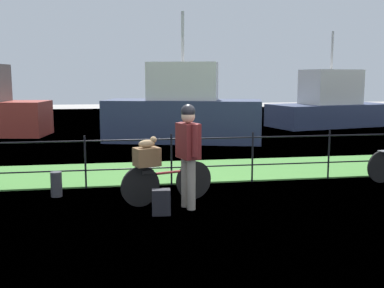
{
  "coord_description": "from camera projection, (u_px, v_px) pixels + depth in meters",
  "views": [
    {
      "loc": [
        -1.9,
        -6.76,
        2.1
      ],
      "look_at": [
        -0.52,
        1.37,
        0.9
      ],
      "focal_mm": 43.02,
      "sensor_mm": 36.0,
      "label": 1
    }
  ],
  "objects": [
    {
      "name": "ground_plane",
      "position": [
        239.0,
        212.0,
        7.21
      ],
      "size": [
        60.0,
        60.0,
        0.0
      ],
      "primitive_type": "plane",
      "color": "#9E9993"
    },
    {
      "name": "grass_strip",
      "position": [
        201.0,
        171.0,
        10.36
      ],
      "size": [
        27.0,
        2.4,
        0.03
      ],
      "primitive_type": "cube",
      "color": "#478438",
      "rests_on": "ground"
    },
    {
      "name": "harbor_water",
      "position": [
        167.0,
        135.0,
        16.85
      ],
      "size": [
        30.0,
        30.0,
        0.0
      ],
      "primitive_type": "plane",
      "color": "slate",
      "rests_on": "ground"
    },
    {
      "name": "iron_fence",
      "position": [
        213.0,
        155.0,
        9.06
      ],
      "size": [
        18.04,
        0.04,
        1.02
      ],
      "color": "black",
      "rests_on": "ground"
    },
    {
      "name": "bicycle_main",
      "position": [
        167.0,
        182.0,
        7.71
      ],
      "size": [
        1.58,
        0.57,
        0.67
      ],
      "color": "black",
      "rests_on": "ground"
    },
    {
      "name": "wooden_crate",
      "position": [
        147.0,
        157.0,
        7.48
      ],
      "size": [
        0.47,
        0.4,
        0.3
      ],
      "primitive_type": "cube",
      "rotation": [
        0.0,
        0.0,
        0.32
      ],
      "color": "brown",
      "rests_on": "bicycle_main"
    },
    {
      "name": "terrier_dog",
      "position": [
        148.0,
        143.0,
        7.46
      ],
      "size": [
        0.32,
        0.22,
        0.18
      ],
      "color": "tan",
      "rests_on": "wooden_crate"
    },
    {
      "name": "cyclist_person",
      "position": [
        188.0,
        147.0,
        7.31
      ],
      "size": [
        0.37,
        0.52,
        1.68
      ],
      "color": "gray",
      "rests_on": "ground"
    },
    {
      "name": "backpack_on_paving",
      "position": [
        161.0,
        202.0,
        7.06
      ],
      "size": [
        0.29,
        0.2,
        0.4
      ],
      "primitive_type": "cube",
      "rotation": [
        0.0,
        0.0,
        3.07
      ],
      "color": "black",
      "rests_on": "ground"
    },
    {
      "name": "mooring_bollard",
      "position": [
        56.0,
        184.0,
        8.14
      ],
      "size": [
        0.2,
        0.2,
        0.44
      ],
      "primitive_type": "cylinder",
      "color": "#38383D",
      "rests_on": "ground"
    },
    {
      "name": "moored_boat_near",
      "position": [
        183.0,
        112.0,
        15.06
      ],
      "size": [
        5.35,
        3.08,
        4.18
      ],
      "color": "#2D3856",
      "rests_on": "ground"
    },
    {
      "name": "moored_boat_mid",
      "position": [
        330.0,
        106.0,
        19.8
      ],
      "size": [
        5.56,
        3.32,
        4.02
      ],
      "color": "#2D3856",
      "rests_on": "ground"
    }
  ]
}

